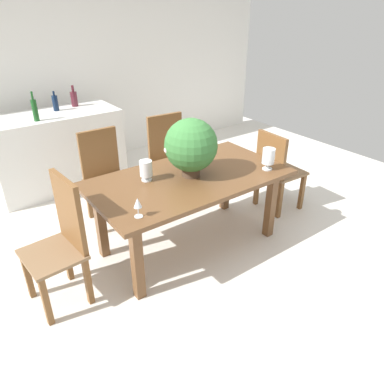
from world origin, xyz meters
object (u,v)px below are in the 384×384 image
(chair_far_right, at_px, (169,154))
(kitchen_counter, at_px, (59,151))
(chair_foot_end, at_px, (276,168))
(flower_centerpiece, at_px, (191,146))
(wine_glass, at_px, (138,204))
(crystal_vase_center_near, at_px, (268,157))
(chair_far_left, at_px, (105,172))
(wine_bottle_clear, at_px, (35,110))
(wine_bottle_amber, at_px, (74,98))
(crystal_vase_left, at_px, (146,169))
(wine_bottle_green, at_px, (55,103))
(chair_head_end, at_px, (62,237))
(dining_table, at_px, (189,186))

(chair_far_right, distance_m, kitchen_counter, 1.43)
(chair_foot_end, xyz_separation_m, flower_centerpiece, (-1.15, 0.00, 0.51))
(wine_glass, bearing_deg, crystal_vase_center_near, 1.34)
(chair_far_left, distance_m, wine_bottle_clear, 1.08)
(kitchen_counter, bearing_deg, wine_bottle_clear, -139.29)
(wine_glass, xyz_separation_m, wine_bottle_amber, (0.50, 2.53, 0.20))
(crystal_vase_left, bearing_deg, chair_far_left, 93.82)
(wine_bottle_green, bearing_deg, chair_head_end, -108.60)
(chair_foot_end, xyz_separation_m, chair_head_end, (-2.35, 0.00, 0.05))
(chair_far_right, relative_size, chair_far_left, 1.03)
(crystal_vase_center_near, bearing_deg, flower_centerpiece, 154.76)
(chair_far_right, relative_size, kitchen_counter, 0.66)
(chair_far_right, xyz_separation_m, chair_head_end, (-1.58, -0.95, 0.01))
(wine_bottle_amber, relative_size, wine_bottle_clear, 0.80)
(kitchen_counter, bearing_deg, crystal_vase_left, -83.76)
(chair_far_right, height_order, crystal_vase_left, chair_far_right)
(dining_table, relative_size, crystal_vase_center_near, 8.68)
(wine_bottle_green, bearing_deg, chair_far_left, -87.12)
(chair_head_end, bearing_deg, wine_glass, 49.30)
(chair_head_end, height_order, crystal_vase_left, chair_head_end)
(flower_centerpiece, bearing_deg, crystal_vase_center_near, -25.24)
(chair_far_left, distance_m, chair_head_end, 1.23)
(crystal_vase_center_near, bearing_deg, wine_bottle_clear, 124.25)
(dining_table, distance_m, chair_foot_end, 1.18)
(kitchen_counter, height_order, wine_bottle_green, wine_bottle_green)
(chair_head_end, xyz_separation_m, wine_bottle_green, (0.71, 2.12, 0.48))
(wine_bottle_amber, height_order, wine_bottle_green, wine_bottle_amber)
(dining_table, height_order, chair_foot_end, chair_foot_end)
(chair_far_right, bearing_deg, crystal_vase_center_near, -74.07)
(chair_head_end, distance_m, wine_glass, 0.65)
(chair_foot_end, relative_size, wine_glass, 5.91)
(wine_bottle_green, bearing_deg, wine_bottle_amber, 15.92)
(chair_head_end, bearing_deg, flower_centerpiece, 85.20)
(chair_far_right, height_order, wine_bottle_green, wine_bottle_green)
(chair_head_end, bearing_deg, crystal_vase_left, 95.64)
(crystal_vase_left, bearing_deg, wine_bottle_amber, 85.86)
(crystal_vase_left, relative_size, wine_bottle_clear, 0.57)
(wine_glass, distance_m, kitchen_counter, 2.39)
(wine_glass, bearing_deg, chair_foot_end, 10.30)
(chair_far_left, relative_size, flower_centerpiece, 1.85)
(chair_far_right, height_order, wine_bottle_clear, wine_bottle_clear)
(chair_far_right, height_order, chair_head_end, chair_head_end)
(wine_bottle_green, bearing_deg, flower_centerpiece, -77.21)
(chair_foot_end, relative_size, chair_head_end, 0.89)
(crystal_vase_left, height_order, wine_bottle_green, wine_bottle_green)
(chair_far_left, distance_m, wine_bottle_amber, 1.35)
(chair_far_left, xyz_separation_m, wine_glass, (-0.30, -1.30, 0.31))
(crystal_vase_center_near, height_order, wine_bottle_green, wine_bottle_green)
(chair_far_left, height_order, wine_glass, chair_far_left)
(chair_far_left, distance_m, flower_centerpiece, 1.16)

